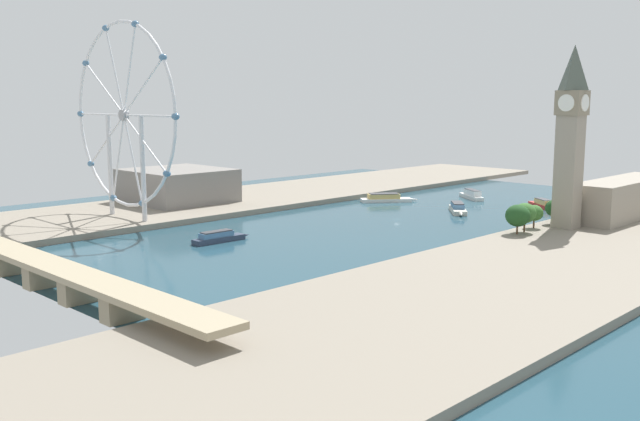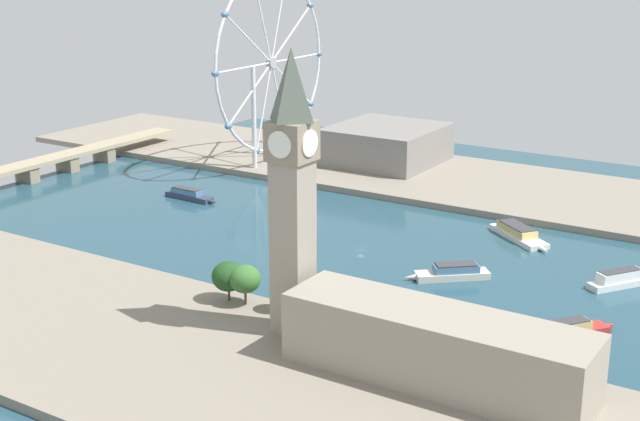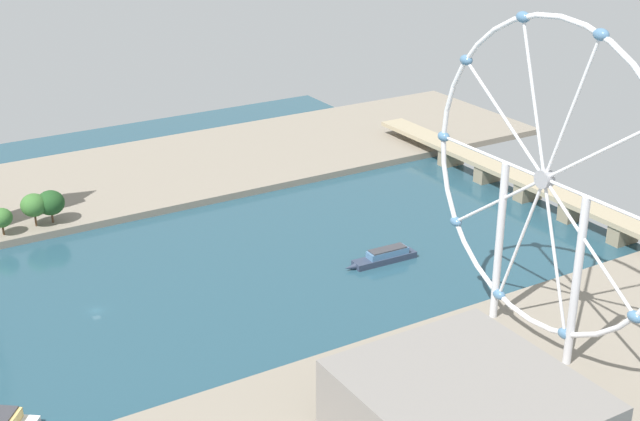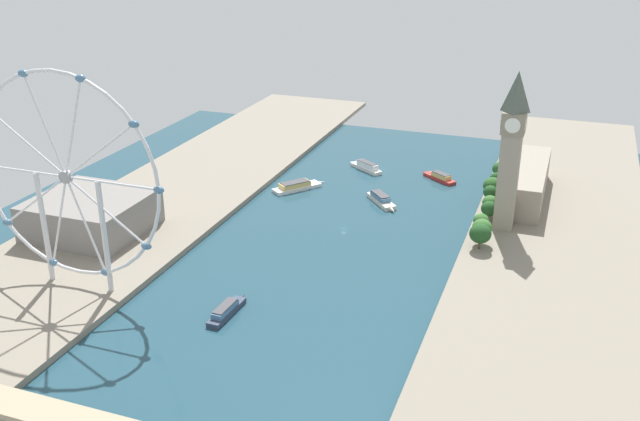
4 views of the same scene
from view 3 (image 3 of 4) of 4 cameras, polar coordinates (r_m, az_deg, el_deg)
ground_plane at (r=304.14m, az=-14.10°, el=-6.22°), size 390.02×390.02×0.00m
riverbank_left at (r=401.45m, az=-18.98°, el=0.66°), size 90.00×520.00×3.00m
ferris_wheel at (r=259.60m, az=14.11°, el=1.76°), size 95.48×3.20×97.94m
riverside_hall at (r=227.19m, az=9.26°, el=-12.82°), size 55.38×52.25×19.10m
river_bridge at (r=391.85m, az=13.16°, el=1.63°), size 202.02×12.68×9.44m
tour_boat_1 at (r=327.59m, az=4.11°, el=-2.96°), size 6.71×29.42×5.17m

